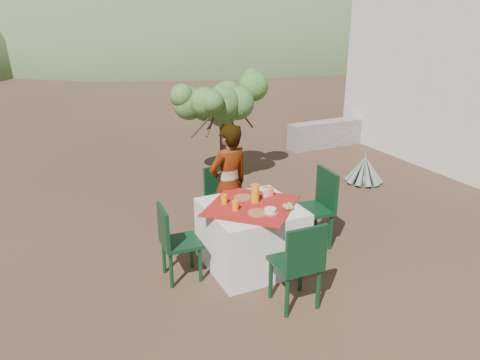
% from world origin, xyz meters
% --- Properties ---
extents(ground, '(160.00, 160.00, 0.00)m').
position_xyz_m(ground, '(0.00, 0.00, 0.00)').
color(ground, '#3D251B').
rests_on(ground, ground).
extents(table, '(1.30, 1.30, 0.76)m').
position_xyz_m(table, '(-0.55, -0.33, 0.38)').
color(table, silver).
rests_on(table, ground).
extents(chair_far, '(0.46, 0.46, 0.87)m').
position_xyz_m(chair_far, '(-0.46, 0.74, 0.48)').
color(chair_far, black).
rests_on(chair_far, ground).
extents(chair_near, '(0.46, 0.46, 0.95)m').
position_xyz_m(chair_near, '(-0.51, -1.30, 0.53)').
color(chair_near, black).
rests_on(chair_near, ground).
extents(chair_left, '(0.43, 0.43, 0.88)m').
position_xyz_m(chair_left, '(-1.45, -0.24, 0.49)').
color(chair_left, black).
rests_on(chair_left, ground).
extents(chair_right, '(0.49, 0.49, 1.00)m').
position_xyz_m(chair_right, '(0.43, -0.25, 0.55)').
color(chair_right, black).
rests_on(chair_right, ground).
extents(person, '(0.64, 0.49, 1.57)m').
position_xyz_m(person, '(-0.54, 0.32, 0.78)').
color(person, '#8C6651').
rests_on(person, ground).
extents(shrub_tree, '(1.41, 1.38, 1.66)m').
position_xyz_m(shrub_tree, '(0.32, 2.38, 1.31)').
color(shrub_tree, '#433121').
rests_on(shrub_tree, ground).
extents(agave, '(0.65, 0.64, 0.69)m').
position_xyz_m(agave, '(2.45, 1.25, 0.23)').
color(agave, slate).
rests_on(agave, ground).
extents(guesthouse, '(3.20, 4.20, 3.00)m').
position_xyz_m(guesthouse, '(5.60, 1.80, 1.50)').
color(guesthouse, beige).
rests_on(guesthouse, ground).
extents(stone_wall, '(2.60, 0.35, 0.55)m').
position_xyz_m(stone_wall, '(3.60, 3.40, 0.28)').
color(stone_wall, gray).
rests_on(stone_wall, ground).
extents(hill_near_right, '(48.00, 48.00, 20.00)m').
position_xyz_m(hill_near_right, '(12.00, 36.00, 0.00)').
color(hill_near_right, '#3D5530').
rests_on(hill_near_right, ground).
extents(hill_far_right, '(36.00, 36.00, 14.00)m').
position_xyz_m(hill_far_right, '(28.00, 46.00, 0.00)').
color(hill_far_right, slate).
rests_on(hill_far_right, ground).
extents(plate_far, '(0.21, 0.21, 0.01)m').
position_xyz_m(plate_far, '(-0.54, -0.10, 0.77)').
color(plate_far, brown).
rests_on(plate_far, table).
extents(plate_near, '(0.23, 0.23, 0.01)m').
position_xyz_m(plate_near, '(-0.58, -0.56, 0.77)').
color(plate_near, brown).
rests_on(plate_near, table).
extents(glass_far, '(0.07, 0.07, 0.11)m').
position_xyz_m(glass_far, '(-0.80, -0.15, 0.82)').
color(glass_far, orange).
rests_on(glass_far, table).
extents(glass_near, '(0.07, 0.07, 0.11)m').
position_xyz_m(glass_near, '(-0.77, -0.37, 0.82)').
color(glass_near, orange).
rests_on(glass_near, table).
extents(juice_pitcher, '(0.10, 0.10, 0.21)m').
position_xyz_m(juice_pitcher, '(-0.47, -0.26, 0.87)').
color(juice_pitcher, orange).
rests_on(juice_pitcher, table).
extents(bowl_plate, '(0.18, 0.18, 0.01)m').
position_xyz_m(bowl_plate, '(-0.46, -0.62, 0.77)').
color(bowl_plate, brown).
rests_on(bowl_plate, table).
extents(white_bowl, '(0.13, 0.13, 0.05)m').
position_xyz_m(white_bowl, '(-0.46, -0.62, 0.80)').
color(white_bowl, silver).
rests_on(white_bowl, bowl_plate).
extents(jar_left, '(0.06, 0.06, 0.10)m').
position_xyz_m(jar_left, '(-0.20, -0.17, 0.81)').
color(jar_left, orange).
rests_on(jar_left, table).
extents(jar_right, '(0.07, 0.07, 0.11)m').
position_xyz_m(jar_right, '(-0.24, -0.11, 0.81)').
color(jar_right, orange).
rests_on(jar_right, table).
extents(napkin_holder, '(0.08, 0.06, 0.10)m').
position_xyz_m(napkin_holder, '(-0.28, -0.18, 0.81)').
color(napkin_holder, silver).
rests_on(napkin_holder, table).
extents(fruit_cluster, '(0.13, 0.12, 0.06)m').
position_xyz_m(fruit_cluster, '(-0.23, -0.60, 0.79)').
color(fruit_cluster, '#6A9F39').
rests_on(fruit_cluster, table).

